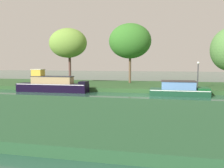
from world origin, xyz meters
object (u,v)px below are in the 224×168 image
Objects in this scene: black_narrowboat at (52,85)px; lamp_post at (198,71)px; forest_barge at (179,90)px; willow_tree_left at (68,43)px; willow_tree_centre at (130,41)px.

black_narrowboat is 14.45m from lamp_post.
lamp_post is at bearing 53.31° from forest_barge.
willow_tree_centre is (7.30, 1.93, 0.28)m from willow_tree_left.
willow_tree_centre is at bearing 14.82° from willow_tree_left.
willow_tree_centre reaches higher than forest_barge.
black_narrowboat is at bearing -84.81° from willow_tree_left.
black_narrowboat is at bearing 180.00° from forest_barge.
black_narrowboat is at bearing -133.03° from willow_tree_centre.
lamp_post is at bearing -32.99° from willow_tree_centre.
willow_tree_centre is 2.79× the size of lamp_post.
lamp_post is at bearing -10.98° from willow_tree_left.
willow_tree_left is 7.56m from willow_tree_centre.
forest_barge is at bearing -0.00° from black_narrowboat.
willow_tree_centre is at bearing 147.01° from lamp_post.
willow_tree_centre is (-5.48, 7.30, 5.02)m from forest_barge.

